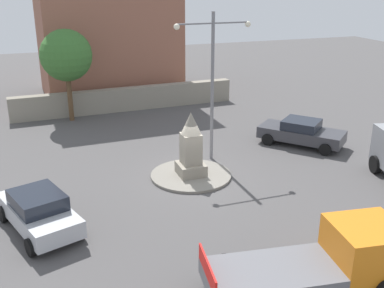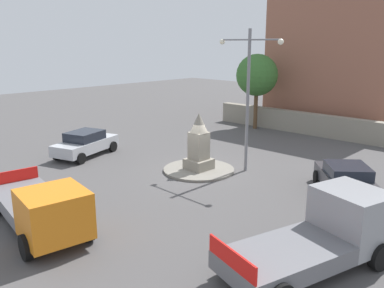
% 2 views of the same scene
% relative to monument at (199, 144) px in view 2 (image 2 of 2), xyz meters
% --- Properties ---
extents(ground_plane, '(80.00, 80.00, 0.00)m').
position_rel_monument_xyz_m(ground_plane, '(0.00, 0.00, -1.48)').
color(ground_plane, '#4F4C4C').
extents(traffic_island, '(3.73, 3.73, 0.12)m').
position_rel_monument_xyz_m(traffic_island, '(0.00, 0.00, -1.42)').
color(traffic_island, gray).
rests_on(traffic_island, ground).
extents(monument, '(1.21, 1.21, 2.97)m').
position_rel_monument_xyz_m(monument, '(0.00, 0.00, 0.00)').
color(monument, gray).
rests_on(monument, traffic_island).
extents(streetlamp, '(3.81, 0.28, 7.23)m').
position_rel_monument_xyz_m(streetlamp, '(-1.71, -1.77, 2.94)').
color(streetlamp, slate).
rests_on(streetlamp, ground).
extents(car_silver_near_island, '(3.00, 4.48, 1.49)m').
position_rel_monument_xyz_m(car_silver_near_island, '(6.78, 2.66, -0.70)').
color(car_silver_near_island, '#B7BABF').
rests_on(car_silver_near_island, ground).
extents(car_dark_grey_waiting, '(4.31, 4.59, 1.42)m').
position_rel_monument_xyz_m(car_dark_grey_waiting, '(-7.06, -2.00, -0.75)').
color(car_dark_grey_waiting, '#38383D').
rests_on(car_dark_grey_waiting, ground).
extents(truck_orange_parked_left, '(6.07, 2.92, 1.96)m').
position_rel_monument_xyz_m(truck_orange_parked_left, '(-1.10, 8.99, -0.52)').
color(truck_orange_parked_left, orange).
rests_on(truck_orange_parked_left, ground).
extents(truck_grey_approaching, '(3.51, 5.82, 2.19)m').
position_rel_monument_xyz_m(truck_grey_approaching, '(-9.01, 3.94, -0.46)').
color(truck_grey_approaching, gray).
rests_on(truck_grey_approaching, ground).
extents(stone_boundary_wall, '(15.23, 1.28, 1.55)m').
position_rel_monument_xyz_m(stone_boundary_wall, '(0.46, -11.97, -0.70)').
color(stone_boundary_wall, gray).
rests_on(stone_boundary_wall, ground).
extents(corner_building, '(10.03, 8.10, 10.29)m').
position_rel_monument_xyz_m(corner_building, '(0.67, -17.34, 3.67)').
color(corner_building, '#935B47').
rests_on(corner_building, ground).
extents(tree_near_wall, '(3.17, 3.17, 5.74)m').
position_rel_monument_xyz_m(tree_near_wall, '(4.29, -10.83, 2.65)').
color(tree_near_wall, brown).
rests_on(tree_near_wall, ground).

